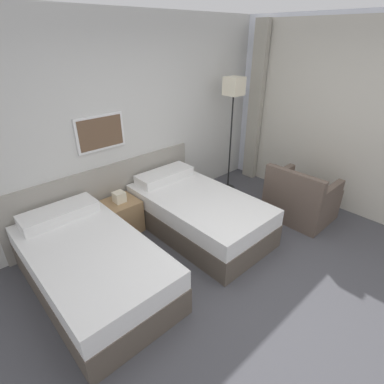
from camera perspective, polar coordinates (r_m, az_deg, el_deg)
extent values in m
plane|color=#47474C|center=(3.45, 12.24, -17.39)|extent=(16.00, 16.00, 0.00)
cube|color=silver|center=(4.22, -11.42, 12.69)|extent=(10.00, 0.06, 2.70)
cube|color=gray|center=(4.29, -15.41, -0.65)|extent=(2.75, 0.04, 0.88)
cube|color=white|center=(3.96, -17.06, 10.75)|extent=(0.64, 0.03, 0.44)
cube|color=brown|center=(3.95, -16.95, 10.70)|extent=(0.58, 0.01, 0.38)
cube|color=beige|center=(4.72, 32.77, 10.07)|extent=(0.03, 4.32, 2.64)
cube|color=#A8A393|center=(5.48, 12.00, 15.75)|extent=(0.10, 0.24, 2.64)
cube|color=brown|center=(3.45, -18.11, -14.84)|extent=(1.05, 1.91, 0.31)
cube|color=white|center=(3.28, -18.80, -11.40)|extent=(1.04, 1.89, 0.22)
cube|color=white|center=(3.77, -24.01, -3.74)|extent=(0.84, 0.34, 0.13)
cube|color=brown|center=(4.11, 1.31, -5.49)|extent=(1.05, 1.91, 0.31)
cube|color=white|center=(3.97, 1.35, -2.29)|extent=(1.04, 1.89, 0.22)
cube|color=white|center=(4.38, -5.23, 3.19)|extent=(0.84, 0.34, 0.13)
cube|color=#9E7A51|center=(4.18, -13.24, -4.52)|extent=(0.45, 0.43, 0.46)
cube|color=beige|center=(4.03, -13.70, -0.93)|extent=(0.14, 0.14, 0.14)
cylinder|color=black|center=(5.34, 6.81, 0.84)|extent=(0.24, 0.24, 0.02)
cylinder|color=black|center=(5.03, 7.32, 8.95)|extent=(0.02, 0.02, 1.57)
cube|color=beige|center=(4.81, 8.01, 19.36)|extent=(0.25, 0.25, 0.27)
cube|color=brown|center=(4.67, 20.00, -1.93)|extent=(0.77, 0.86, 0.45)
cube|color=brown|center=(4.23, 18.79, 1.29)|extent=(0.11, 0.85, 0.36)
cube|color=brown|center=(4.41, 24.94, -0.10)|extent=(0.64, 0.10, 0.18)
cube|color=brown|center=(4.69, 16.58, 3.06)|extent=(0.64, 0.10, 0.18)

